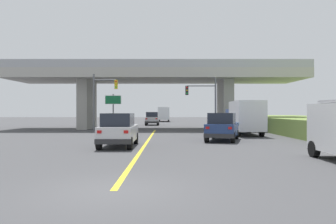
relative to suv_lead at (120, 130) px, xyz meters
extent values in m
plane|color=#424244|center=(1.51, 20.54, -1.01)|extent=(160.00, 160.00, 0.00)
cube|color=#A8A59E|center=(1.51, 20.54, 5.43)|extent=(35.02, 8.70, 1.09)
cube|color=#9A9891|center=(-6.98, 20.54, 1.93)|extent=(1.21, 5.22, 5.90)
cube|color=#9A9891|center=(10.00, 20.54, 1.93)|extent=(1.21, 5.22, 5.90)
cube|color=#9EA0A5|center=(1.51, 16.34, 6.42)|extent=(35.02, 0.20, 0.90)
cube|color=#9EA0A5|center=(1.51, 24.74, 6.42)|extent=(35.02, 0.20, 0.90)
cube|color=yellow|center=(1.51, 3.23, -1.01)|extent=(0.20, 28.33, 0.01)
cube|color=silver|center=(0.00, 0.11, -0.20)|extent=(1.91, 4.48, 0.90)
cube|color=#1E232D|center=(0.00, -0.22, 0.63)|extent=(1.68, 2.46, 0.76)
cube|color=#2D2D30|center=(0.00, -2.07, -0.51)|extent=(1.95, 0.20, 0.28)
cube|color=red|center=(-0.72, -2.14, 0.02)|extent=(0.24, 0.06, 0.16)
cube|color=red|center=(0.72, -2.14, 0.02)|extent=(0.24, 0.06, 0.16)
cylinder|color=black|center=(-0.86, 1.80, -0.65)|extent=(0.26, 0.72, 0.72)
cylinder|color=black|center=(0.86, 1.80, -0.65)|extent=(0.26, 0.72, 0.72)
cylinder|color=black|center=(-0.86, -1.57, -0.65)|extent=(0.26, 0.72, 0.72)
cylinder|color=black|center=(0.86, -1.57, -0.65)|extent=(0.26, 0.72, 0.72)
cube|color=navy|center=(6.96, 4.19, -0.20)|extent=(3.13, 4.82, 0.90)
cube|color=#1E232D|center=(6.86, 3.87, 0.63)|extent=(2.35, 2.83, 0.76)
cube|color=#2D2D30|center=(6.36, 2.10, -0.51)|extent=(2.00, 0.75, 0.28)
cube|color=red|center=(5.62, 2.23, 0.02)|extent=(0.25, 0.12, 0.16)
cube|color=red|center=(7.06, 1.83, 0.02)|extent=(0.25, 0.12, 0.16)
cylinder|color=black|center=(6.56, 6.04, -0.65)|extent=(0.45, 0.76, 0.72)
cylinder|color=black|center=(8.27, 5.55, -0.65)|extent=(0.45, 0.76, 0.72)
cylinder|color=black|center=(5.64, 2.82, -0.65)|extent=(0.45, 0.76, 0.72)
cylinder|color=black|center=(7.36, 2.33, -0.65)|extent=(0.45, 0.76, 0.72)
cube|color=navy|center=(9.89, 12.38, 0.39)|extent=(2.20, 2.00, 1.90)
cube|color=silver|center=(9.89, 9.10, 0.73)|extent=(2.31, 4.55, 2.59)
cube|color=#195999|center=(9.89, 9.10, 0.08)|extent=(2.33, 4.45, 0.24)
cylinder|color=black|center=(8.89, 12.38, -0.56)|extent=(0.30, 0.90, 0.90)
cylinder|color=black|center=(10.89, 12.38, -0.56)|extent=(0.30, 0.90, 0.90)
cylinder|color=black|center=(8.89, 7.97, -0.56)|extent=(0.30, 0.90, 0.90)
cylinder|color=black|center=(10.89, 7.97, -0.56)|extent=(0.30, 0.90, 0.90)
cube|color=black|center=(10.67, -4.01, 0.78)|extent=(1.84, 0.12, 0.80)
cylinder|color=black|center=(9.77, -4.46, -0.63)|extent=(0.28, 0.76, 0.76)
cube|color=silver|center=(0.52, 31.26, -0.20)|extent=(1.98, 4.73, 0.90)
cube|color=#1E232D|center=(0.52, 30.91, 0.63)|extent=(1.74, 2.60, 0.76)
cube|color=#2D2D30|center=(0.52, 28.95, -0.51)|extent=(2.02, 0.20, 0.28)
cube|color=red|center=(-0.22, 28.88, 0.02)|extent=(0.24, 0.06, 0.16)
cube|color=red|center=(1.26, 28.88, 0.02)|extent=(0.24, 0.06, 0.16)
cylinder|color=black|center=(-0.37, 33.08, -0.65)|extent=(0.26, 0.72, 0.72)
cylinder|color=black|center=(1.41, 33.08, -0.65)|extent=(0.26, 0.72, 0.72)
cylinder|color=black|center=(-0.37, 29.45, -0.65)|extent=(0.26, 0.72, 0.72)
cylinder|color=black|center=(1.41, 29.45, -0.65)|extent=(0.26, 0.72, 0.72)
cylinder|color=#56595E|center=(7.94, 14.48, 1.82)|extent=(0.18, 0.18, 5.66)
cylinder|color=#56595E|center=(6.44, 14.48, 3.78)|extent=(2.99, 0.12, 0.12)
cube|color=#232326|center=(4.94, 14.48, 3.30)|extent=(0.32, 0.26, 0.96)
sphere|color=red|center=(4.94, 14.33, 3.60)|extent=(0.16, 0.16, 0.16)
sphere|color=gold|center=(4.94, 14.33, 3.30)|extent=(0.16, 0.16, 0.16)
sphere|color=green|center=(4.94, 14.33, 3.00)|extent=(0.16, 0.16, 0.16)
cylinder|color=#56595E|center=(-4.92, 15.08, 2.04)|extent=(0.18, 0.18, 6.11)
cylinder|color=#56595E|center=(-3.73, 15.08, 4.46)|extent=(2.38, 0.12, 0.12)
cube|color=gold|center=(-2.54, 15.08, 3.98)|extent=(0.32, 0.26, 0.96)
sphere|color=red|center=(-2.54, 14.93, 4.28)|extent=(0.16, 0.16, 0.16)
sphere|color=gold|center=(-2.54, 14.93, 3.98)|extent=(0.16, 0.16, 0.16)
sphere|color=green|center=(-2.54, 14.93, 3.68)|extent=(0.16, 0.16, 0.16)
cylinder|color=#56595E|center=(-3.22, 17.23, 1.03)|extent=(0.14, 0.14, 4.09)
cube|color=#146638|center=(-3.22, 17.17, 2.42)|extent=(1.74, 0.08, 0.90)
cube|color=white|center=(-3.22, 17.16, 2.42)|extent=(1.82, 0.04, 0.98)
cube|color=red|center=(2.09, 51.70, 0.39)|extent=(2.20, 2.00, 1.90)
cube|color=silver|center=(2.09, 48.12, 0.70)|extent=(2.31, 5.15, 2.53)
cube|color=#B26619|center=(2.09, 48.12, 0.07)|extent=(2.33, 5.05, 0.24)
cylinder|color=black|center=(1.09, 51.70, -0.56)|extent=(0.30, 0.90, 0.90)
cylinder|color=black|center=(3.09, 51.70, -0.56)|extent=(0.30, 0.90, 0.90)
cylinder|color=black|center=(1.09, 46.83, -0.56)|extent=(0.30, 0.90, 0.90)
cylinder|color=black|center=(3.09, 46.83, -0.56)|extent=(0.30, 0.90, 0.90)
camera|label=1|loc=(2.97, -19.70, 1.12)|focal=35.04mm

